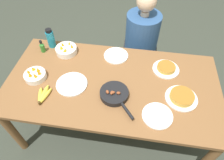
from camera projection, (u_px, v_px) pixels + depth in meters
name	position (u px, v px, depth m)	size (l,w,h in m)	color
ground_plane	(112.00, 123.00, 2.29)	(14.00, 14.00, 0.00)	#383D33
dining_table	(112.00, 88.00, 1.80)	(1.86, 0.95, 0.72)	brown
banana_bunch	(43.00, 95.00, 1.62)	(0.12, 0.20, 0.04)	gold
skillet	(115.00, 94.00, 1.62)	(0.30, 0.34, 0.08)	black
frittata_plate_center	(182.00, 97.00, 1.60)	(0.26, 0.26, 0.06)	white
frittata_plate_side	(166.00, 68.00, 1.82)	(0.24, 0.24, 0.05)	white
empty_plate_near_front	(72.00, 84.00, 1.71)	(0.27, 0.27, 0.02)	white
empty_plate_far_left	(116.00, 56.00, 1.95)	(0.24, 0.24, 0.02)	white
empty_plate_far_right	(157.00, 116.00, 1.51)	(0.23, 0.23, 0.02)	white
fruit_bowl_mango	(35.00, 75.00, 1.75)	(0.19, 0.19, 0.11)	white
fruit_bowl_citrus	(66.00, 50.00, 1.96)	(0.21, 0.21, 0.11)	white
water_bottle	(51.00, 38.00, 1.98)	(0.08, 0.08, 0.20)	teal
hot_sauce_bottle	(42.00, 47.00, 1.96)	(0.05, 0.05, 0.13)	#337F2D
person_figure	(140.00, 49.00, 2.39)	(0.41, 0.41, 1.18)	black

